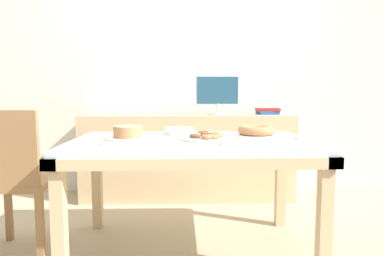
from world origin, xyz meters
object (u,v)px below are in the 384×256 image
at_px(pastry_platter, 207,137).
at_px(plate_stack, 179,131).
at_px(cake_chocolate_round, 128,134).
at_px(computer_monitor, 217,95).
at_px(tealight_right_edge, 222,143).
at_px(cake_golden_bundt, 256,131).
at_px(book_stack, 267,111).
at_px(tealight_left_edge, 298,138).
at_px(chair, 15,176).
at_px(tealight_near_front, 149,133).
at_px(tealight_centre, 104,143).

height_order(pastry_platter, plate_stack, plate_stack).
relative_size(cake_chocolate_round, pastry_platter, 0.84).
xyz_separation_m(computer_monitor, pastry_platter, (-0.19, -1.16, -0.26)).
bearing_deg(tealight_right_edge, pastry_platter, 105.74).
bearing_deg(pastry_platter, computer_monitor, 80.59).
height_order(computer_monitor, cake_golden_bundt, computer_monitor).
bearing_deg(book_stack, tealight_left_edge, -95.08).
bearing_deg(tealight_right_edge, computer_monitor, 85.12).
relative_size(chair, pastry_platter, 2.61).
bearing_deg(plate_stack, pastry_platter, -57.18).
xyz_separation_m(book_stack, cake_chocolate_round, (-1.19, -1.13, -0.08)).
xyz_separation_m(pastry_platter, plate_stack, (-0.18, 0.27, 0.01)).
bearing_deg(plate_stack, tealight_left_edge, -22.51).
bearing_deg(cake_golden_bundt, cake_chocolate_round, -172.07).
height_order(cake_golden_bundt, tealight_near_front, cake_golden_bundt).
bearing_deg(tealight_left_edge, book_stack, 84.92).
distance_m(plate_stack, tealight_centre, 0.65).
distance_m(tealight_right_edge, tealight_near_front, 0.70).
xyz_separation_m(chair, tealight_near_front, (0.80, 0.34, 0.23)).
bearing_deg(tealight_centre, cake_chocolate_round, 66.43).
bearing_deg(cake_chocolate_round, tealight_right_edge, -25.74).
height_order(pastry_platter, tealight_left_edge, pastry_platter).
xyz_separation_m(cake_golden_bundt, tealight_left_edge, (0.23, -0.19, -0.02)).
height_order(cake_chocolate_round, plate_stack, cake_chocolate_round).
distance_m(book_stack, tealight_left_edge, 1.21).
bearing_deg(cake_golden_bundt, pastry_platter, -157.81).
relative_size(tealight_centre, tealight_near_front, 1.00).
distance_m(plate_stack, tealight_right_edge, 0.58).
bearing_deg(computer_monitor, pastry_platter, -99.41).
height_order(plate_stack, tealight_right_edge, plate_stack).
bearing_deg(chair, cake_golden_bundt, 7.78).
relative_size(computer_monitor, cake_golden_bundt, 1.42).
xyz_separation_m(tealight_right_edge, tealight_near_front, (-0.47, 0.52, 0.00)).
distance_m(chair, tealight_right_edge, 1.30).
distance_m(cake_chocolate_round, tealight_centre, 0.26).
relative_size(chair, book_stack, 4.04).
distance_m(chair, cake_golden_bundt, 1.58).
bearing_deg(chair, tealight_left_edge, 0.84).
bearing_deg(cake_chocolate_round, plate_stack, 36.86).
bearing_deg(tealight_left_edge, computer_monitor, 107.99).
bearing_deg(tealight_left_edge, cake_chocolate_round, 176.53).
distance_m(book_stack, plate_stack, 1.24).
distance_m(book_stack, tealight_right_edge, 1.54).
height_order(computer_monitor, cake_chocolate_round, computer_monitor).
bearing_deg(chair, tealight_centre, -13.98).
distance_m(chair, cake_chocolate_round, 0.74).
xyz_separation_m(cake_golden_bundt, tealight_right_edge, (-0.28, -0.40, -0.02)).
relative_size(cake_golden_bundt, tealight_centre, 7.45).
relative_size(tealight_left_edge, tealight_centre, 1.00).
bearing_deg(tealight_right_edge, tealight_centre, 176.56).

